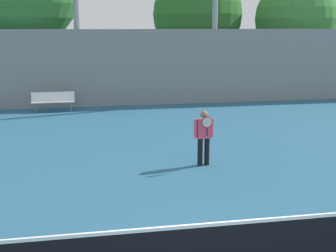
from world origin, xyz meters
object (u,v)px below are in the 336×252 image
Objects in this scene: tree_dark_dense at (296,19)px; bench_courtside_near at (53,99)px; tree_green_tall at (197,15)px; tennis_player at (204,135)px.

bench_courtside_near is at bearing -164.92° from tree_dark_dense.
tennis_player is at bearing -103.62° from tree_green_tall.
bench_courtside_near is at bearing -146.92° from tree_green_tall.
tree_green_tall is 1.08× the size of tree_dark_dense.
tree_green_tall is 5.44m from tree_dark_dense.
tree_green_tall is at bearing 33.08° from bench_courtside_near.
bench_courtside_near is (-4.41, 9.21, -0.32)m from tennis_player.
bench_courtside_near is 14.00m from tree_dark_dense.
tree_green_tall reaches higher than tree_dark_dense.
tree_green_tall is at bearing 74.16° from tennis_player.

